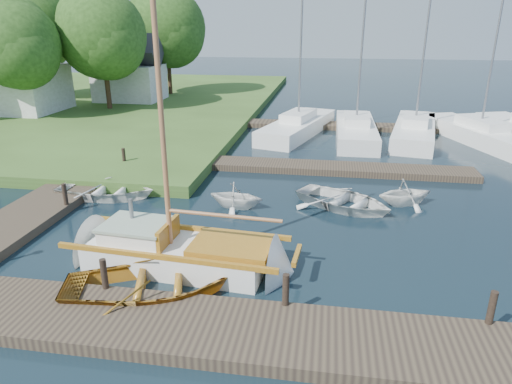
# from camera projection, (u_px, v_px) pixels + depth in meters

# --- Properties ---
(ground) EXTENTS (160.00, 160.00, 0.00)m
(ground) POSITION_uv_depth(u_px,v_px,m) (256.00, 225.00, 15.67)
(ground) COLOR black
(ground) RESTS_ON ground
(near_dock) EXTENTS (18.00, 2.20, 0.30)m
(near_dock) POSITION_uv_depth(u_px,v_px,m) (213.00, 330.00, 10.07)
(near_dock) COLOR #332820
(near_dock) RESTS_ON ground
(left_dock) EXTENTS (2.20, 18.00, 0.30)m
(left_dock) POSITION_uv_depth(u_px,v_px,m) (71.00, 189.00, 18.66)
(left_dock) COLOR #332820
(left_dock) RESTS_ON ground
(far_dock) EXTENTS (14.00, 1.60, 0.30)m
(far_dock) POSITION_uv_depth(u_px,v_px,m) (320.00, 168.00, 21.34)
(far_dock) COLOR #332820
(far_dock) RESTS_ON ground
(pontoon) EXTENTS (30.00, 1.60, 0.30)m
(pontoon) POSITION_uv_depth(u_px,v_px,m) (451.00, 130.00, 28.95)
(pontoon) COLOR #332820
(pontoon) RESTS_ON ground
(mooring_post_1) EXTENTS (0.16, 0.16, 0.80)m
(mooring_post_1) POSITION_uv_depth(u_px,v_px,m) (104.00, 274.00, 11.24)
(mooring_post_1) COLOR black
(mooring_post_1) RESTS_ON near_dock
(mooring_post_2) EXTENTS (0.16, 0.16, 0.80)m
(mooring_post_2) POSITION_uv_depth(u_px,v_px,m) (286.00, 290.00, 10.58)
(mooring_post_2) COLOR black
(mooring_post_2) RESTS_ON near_dock
(mooring_post_3) EXTENTS (0.16, 0.16, 0.80)m
(mooring_post_3) POSITION_uv_depth(u_px,v_px,m) (492.00, 308.00, 9.91)
(mooring_post_3) COLOR black
(mooring_post_3) RESTS_ON near_dock
(mooring_post_4) EXTENTS (0.16, 0.16, 0.80)m
(mooring_post_4) POSITION_uv_depth(u_px,v_px,m) (65.00, 194.00, 16.46)
(mooring_post_4) COLOR black
(mooring_post_4) RESTS_ON left_dock
(mooring_post_5) EXTENTS (0.16, 0.16, 0.80)m
(mooring_post_5) POSITION_uv_depth(u_px,v_px,m) (124.00, 157.00, 21.09)
(mooring_post_5) COLOR black
(mooring_post_5) RESTS_ON left_dock
(sailboat) EXTENTS (7.28, 2.52, 9.83)m
(sailboat) POSITION_uv_depth(u_px,v_px,m) (183.00, 255.00, 12.91)
(sailboat) COLOR white
(sailboat) RESTS_ON ground
(dinghy) EXTENTS (4.96, 4.14, 0.89)m
(dinghy) POSITION_uv_depth(u_px,v_px,m) (150.00, 280.00, 11.46)
(dinghy) COLOR brown
(dinghy) RESTS_ON ground
(tender_a) EXTENTS (3.93, 2.84, 0.80)m
(tender_a) POSITION_uv_depth(u_px,v_px,m) (106.00, 187.00, 18.04)
(tender_a) COLOR white
(tender_a) RESTS_ON ground
(tender_b) EXTENTS (2.27, 2.03, 1.08)m
(tender_b) POSITION_uv_depth(u_px,v_px,m) (236.00, 194.00, 16.96)
(tender_b) COLOR white
(tender_b) RESTS_ON ground
(tender_c) EXTENTS (4.55, 4.16, 0.77)m
(tender_c) POSITION_uv_depth(u_px,v_px,m) (344.00, 198.00, 17.00)
(tender_c) COLOR white
(tender_c) RESTS_ON ground
(tender_d) EXTENTS (2.67, 2.51, 1.13)m
(tender_d) POSITION_uv_depth(u_px,v_px,m) (406.00, 191.00, 17.22)
(tender_d) COLOR white
(tender_d) RESTS_ON ground
(marina_boat_1) EXTENTS (4.54, 8.96, 10.07)m
(marina_boat_1) POSITION_uv_depth(u_px,v_px,m) (298.00, 125.00, 28.29)
(marina_boat_1) COLOR white
(marina_boat_1) RESTS_ON ground
(marina_boat_2) EXTENTS (2.20, 8.45, 11.65)m
(marina_boat_2) POSITION_uv_depth(u_px,v_px,m) (356.00, 129.00, 27.26)
(marina_boat_2) COLOR white
(marina_boat_2) RESTS_ON ground
(marina_boat_3) EXTENTS (3.85, 8.96, 11.30)m
(marina_boat_3) POSITION_uv_depth(u_px,v_px,m) (415.00, 129.00, 27.15)
(marina_boat_3) COLOR white
(marina_boat_3) RESTS_ON ground
(marina_boat_4) EXTENTS (5.18, 9.27, 10.57)m
(marina_boat_4) POSITION_uv_depth(u_px,v_px,m) (480.00, 133.00, 26.27)
(marina_boat_4) COLOR white
(marina_boat_4) RESTS_ON ground
(house_a) EXTENTS (6.30, 5.00, 6.29)m
(house_a) POSITION_uv_depth(u_px,v_px,m) (14.00, 76.00, 32.41)
(house_a) COLOR beige
(house_a) RESTS_ON shore
(house_c) EXTENTS (5.25, 4.00, 5.28)m
(house_c) POSITION_uv_depth(u_px,v_px,m) (129.00, 74.00, 37.21)
(house_c) COLOR beige
(house_c) RESTS_ON shore
(tree_2) EXTENTS (5.83, 5.75, 7.82)m
(tree_2) POSITION_uv_depth(u_px,v_px,m) (16.00, 44.00, 29.51)
(tree_2) COLOR #332114
(tree_2) RESTS_ON shore
(tree_3) EXTENTS (6.41, 6.38, 8.74)m
(tree_3) POSITION_uv_depth(u_px,v_px,m) (102.00, 33.00, 32.43)
(tree_3) COLOR #332114
(tree_3) RESTS_ON shore
(tree_4) EXTENTS (7.01, 7.01, 9.66)m
(tree_4) POSITION_uv_depth(u_px,v_px,m) (32.00, 25.00, 37.12)
(tree_4) COLOR #332114
(tree_4) RESTS_ON shore
(tree_7) EXTENTS (6.83, 6.83, 9.38)m
(tree_7) POSITION_uv_depth(u_px,v_px,m) (167.00, 27.00, 39.40)
(tree_7) COLOR #332114
(tree_7) RESTS_ON shore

